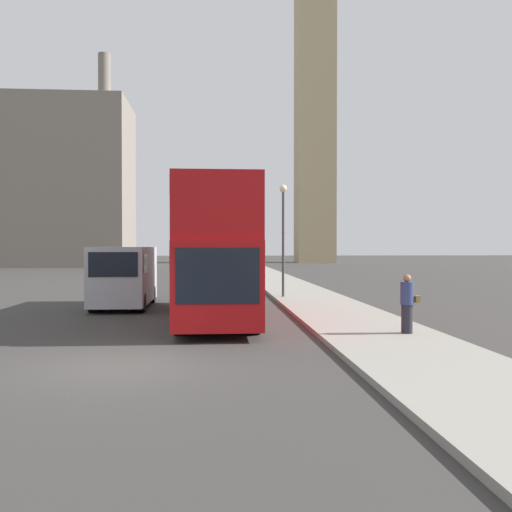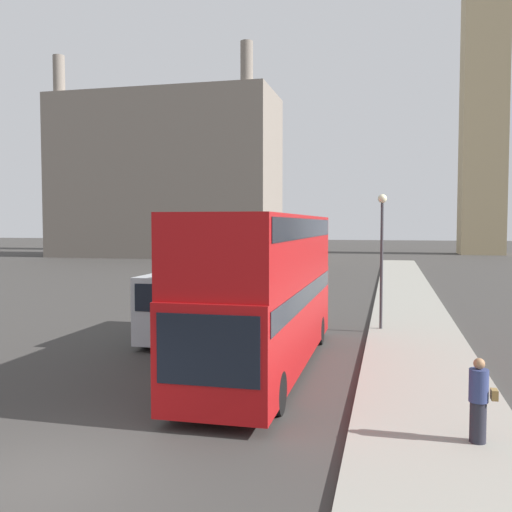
{
  "view_description": "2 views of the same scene",
  "coord_description": "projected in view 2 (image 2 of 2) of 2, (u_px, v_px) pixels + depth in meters",
  "views": [
    {
      "loc": [
        2.07,
        -12.5,
        2.59
      ],
      "look_at": [
        3.61,
        8.05,
        2.24
      ],
      "focal_mm": 40.0,
      "sensor_mm": 36.0,
      "label": 1
    },
    {
      "loc": [
        5.79,
        -8.46,
        4.39
      ],
      "look_at": [
        0.23,
        15.11,
        3.03
      ],
      "focal_mm": 40.0,
      "sensor_mm": 36.0,
      "label": 2
    }
  ],
  "objects": [
    {
      "name": "white_van",
      "position": [
        188.0,
        303.0,
        21.75
      ],
      "size": [
        2.2,
        5.6,
        2.57
      ],
      "color": "#B2B7BC",
      "rests_on": "ground_plane"
    },
    {
      "name": "red_double_decker_bus",
      "position": [
        266.0,
        285.0,
        17.09
      ],
      "size": [
        2.56,
        11.34,
        4.64
      ],
      "color": "#A80F11",
      "rests_on": "ground_plane"
    },
    {
      "name": "pedestrian",
      "position": [
        479.0,
        400.0,
        11.03
      ],
      "size": [
        0.53,
        0.37,
        1.66
      ],
      "color": "#23232D",
      "rests_on": "sidewalk_strip"
    },
    {
      "name": "ground_plane",
      "position": [
        41.0,
        480.0,
        9.79
      ],
      "size": [
        300.0,
        300.0,
        0.0
      ],
      "primitive_type": "plane",
      "color": "#383533"
    },
    {
      "name": "street_lamp",
      "position": [
        382.0,
        240.0,
        22.94
      ],
      "size": [
        0.36,
        0.36,
        5.44
      ],
      "color": "#38383D",
      "rests_on": "sidewalk_strip"
    },
    {
      "name": "building_block_distant",
      "position": [
        166.0,
        177.0,
        76.92
      ],
      "size": [
        29.59,
        12.56,
        26.2
      ],
      "color": "slate",
      "rests_on": "ground_plane"
    },
    {
      "name": "clock_tower",
      "position": [
        486.0,
        1.0,
        80.88
      ],
      "size": [
        6.49,
        6.66,
        70.23
      ],
      "color": "tan",
      "rests_on": "ground_plane"
    }
  ]
}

